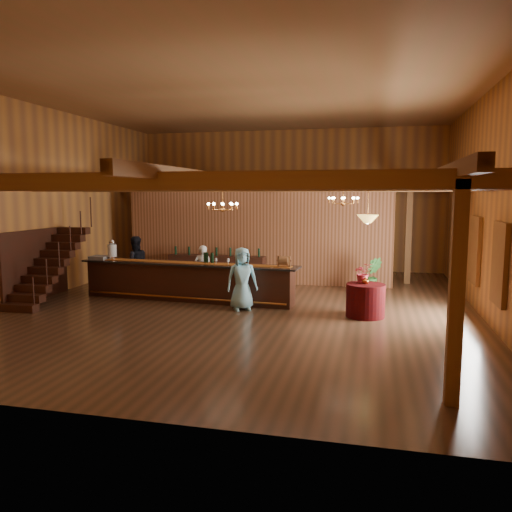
% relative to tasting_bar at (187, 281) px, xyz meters
% --- Properties ---
extents(floor, '(14.00, 14.00, 0.00)m').
position_rel_tasting_bar_xyz_m(floor, '(1.74, -0.31, -0.54)').
color(floor, '#422D1C').
rests_on(floor, ground).
extents(ceiling, '(14.00, 14.00, 0.00)m').
position_rel_tasting_bar_xyz_m(ceiling, '(1.74, -0.31, 4.96)').
color(ceiling, '#9D683E').
rests_on(ceiling, wall_back).
extents(wall_back, '(12.00, 0.10, 5.50)m').
position_rel_tasting_bar_xyz_m(wall_back, '(1.74, 6.69, 2.21)').
color(wall_back, '#B26F2E').
rests_on(wall_back, floor).
extents(wall_front, '(12.00, 0.10, 5.50)m').
position_rel_tasting_bar_xyz_m(wall_front, '(1.74, -7.31, 2.21)').
color(wall_front, '#B26F2E').
rests_on(wall_front, floor).
extents(wall_left, '(0.10, 14.00, 5.50)m').
position_rel_tasting_bar_xyz_m(wall_left, '(-4.26, -0.31, 2.21)').
color(wall_left, '#B26F2E').
rests_on(wall_left, floor).
extents(wall_right, '(0.10, 14.00, 5.50)m').
position_rel_tasting_bar_xyz_m(wall_right, '(7.74, -0.31, 2.21)').
color(wall_right, '#B26F2E').
rests_on(wall_right, floor).
extents(beam_grid, '(11.90, 13.90, 0.39)m').
position_rel_tasting_bar_xyz_m(beam_grid, '(1.74, 0.20, 2.70)').
color(beam_grid, brown).
rests_on(beam_grid, wall_left).
extents(support_posts, '(9.20, 10.20, 3.20)m').
position_rel_tasting_bar_xyz_m(support_posts, '(1.74, -0.81, 1.06)').
color(support_posts, brown).
rests_on(support_posts, floor).
extents(partition_wall, '(9.00, 0.18, 3.10)m').
position_rel_tasting_bar_xyz_m(partition_wall, '(1.24, 3.19, 1.01)').
color(partition_wall, brown).
rests_on(partition_wall, floor).
extents(window_right_front, '(0.12, 1.05, 1.75)m').
position_rel_tasting_bar_xyz_m(window_right_front, '(7.69, -1.91, 1.01)').
color(window_right_front, white).
rests_on(window_right_front, wall_right).
extents(window_right_back, '(0.12, 1.05, 1.75)m').
position_rel_tasting_bar_xyz_m(window_right_back, '(7.69, 0.69, 1.01)').
color(window_right_back, white).
rests_on(window_right_back, wall_right).
extents(staircase, '(1.00, 2.80, 2.00)m').
position_rel_tasting_bar_xyz_m(staircase, '(-3.71, -1.05, 0.46)').
color(staircase, '#37150D').
rests_on(staircase, floor).
extents(backroom_boxes, '(4.10, 0.60, 1.10)m').
position_rel_tasting_bar_xyz_m(backroom_boxes, '(1.44, 5.19, -0.01)').
color(backroom_boxes, '#37150D').
rests_on(backroom_boxes, floor).
extents(tasting_bar, '(6.46, 1.26, 1.08)m').
position_rel_tasting_bar_xyz_m(tasting_bar, '(0.00, 0.00, 0.00)').
color(tasting_bar, '#37150D').
rests_on(tasting_bar, floor).
extents(beverage_dispenser, '(0.26, 0.26, 0.60)m').
position_rel_tasting_bar_xyz_m(beverage_dispenser, '(-2.45, 0.22, 0.81)').
color(beverage_dispenser, silver).
rests_on(beverage_dispenser, tasting_bar).
extents(glass_rack_tray, '(0.50, 0.50, 0.10)m').
position_rel_tasting_bar_xyz_m(glass_rack_tray, '(-2.81, 0.15, 0.58)').
color(glass_rack_tray, gray).
rests_on(glass_rack_tray, tasting_bar).
extents(raffle_drum, '(0.34, 0.24, 0.30)m').
position_rel_tasting_bar_xyz_m(raffle_drum, '(2.81, -0.25, 0.70)').
color(raffle_drum, brown).
rests_on(raffle_drum, tasting_bar).
extents(bar_bottle_0, '(0.07, 0.07, 0.30)m').
position_rel_tasting_bar_xyz_m(bar_bottle_0, '(0.50, 0.09, 0.68)').
color(bar_bottle_0, black).
rests_on(bar_bottle_0, tasting_bar).
extents(bar_bottle_1, '(0.07, 0.07, 0.30)m').
position_rel_tasting_bar_xyz_m(bar_bottle_1, '(0.56, 0.08, 0.68)').
color(bar_bottle_1, black).
rests_on(bar_bottle_1, tasting_bar).
extents(bar_bottle_2, '(0.07, 0.07, 0.30)m').
position_rel_tasting_bar_xyz_m(bar_bottle_2, '(0.71, 0.07, 0.68)').
color(bar_bottle_2, black).
rests_on(bar_bottle_2, tasting_bar).
extents(bar_bottle_3, '(0.07, 0.07, 0.30)m').
position_rel_tasting_bar_xyz_m(bar_bottle_3, '(0.73, 0.07, 0.68)').
color(bar_bottle_3, black).
rests_on(bar_bottle_3, tasting_bar).
extents(backbar_shelf, '(3.35, 0.65, 0.94)m').
position_rel_tasting_bar_xyz_m(backbar_shelf, '(-0.03, 2.80, -0.07)').
color(backbar_shelf, '#37150D').
rests_on(backbar_shelf, floor).
extents(round_table, '(0.94, 0.94, 0.82)m').
position_rel_tasting_bar_xyz_m(round_table, '(4.95, -0.83, -0.14)').
color(round_table, '#480403').
rests_on(round_table, floor).
extents(chandelier_left, '(0.80, 0.80, 0.67)m').
position_rel_tasting_bar_xyz_m(chandelier_left, '(1.30, -0.78, 2.15)').
color(chandelier_left, '#C1722E').
rests_on(chandelier_left, beam_grid).
extents(chandelier_right, '(0.80, 0.80, 0.52)m').
position_rel_tasting_bar_xyz_m(chandelier_right, '(4.27, 0.63, 2.29)').
color(chandelier_right, '#C1722E').
rests_on(chandelier_right, beam_grid).
extents(pendant_lamp, '(0.52, 0.52, 0.90)m').
position_rel_tasting_bar_xyz_m(pendant_lamp, '(4.95, -0.83, 1.86)').
color(pendant_lamp, '#C1722E').
rests_on(pendant_lamp, beam_grid).
extents(bartender, '(0.58, 0.41, 1.50)m').
position_rel_tasting_bar_xyz_m(bartender, '(0.20, 0.76, 0.21)').
color(bartender, silver).
rests_on(bartender, floor).
extents(staff_second, '(1.06, 1.02, 1.71)m').
position_rel_tasting_bar_xyz_m(staff_second, '(-2.02, 0.82, 0.31)').
color(staff_second, black).
rests_on(staff_second, floor).
extents(guest, '(0.94, 0.81, 1.64)m').
position_rel_tasting_bar_xyz_m(guest, '(1.81, -0.80, 0.27)').
color(guest, '#8CD1E2').
rests_on(guest, floor).
extents(floor_plant, '(0.70, 0.61, 1.13)m').
position_rel_tasting_bar_xyz_m(floor_plant, '(5.06, 2.03, 0.02)').
color(floor_plant, '#2A6326').
rests_on(floor_plant, floor).
extents(table_flowers, '(0.57, 0.54, 0.50)m').
position_rel_tasting_bar_xyz_m(table_flowers, '(4.87, -0.68, 0.52)').
color(table_flowers, '#B32835').
rests_on(table_flowers, round_table).
extents(table_vase, '(0.17, 0.17, 0.28)m').
position_rel_tasting_bar_xyz_m(table_vase, '(4.93, -0.80, 0.41)').
color(table_vase, '#C1722E').
rests_on(table_vase, round_table).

